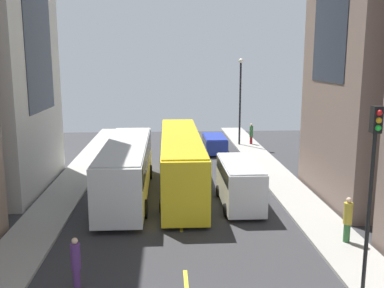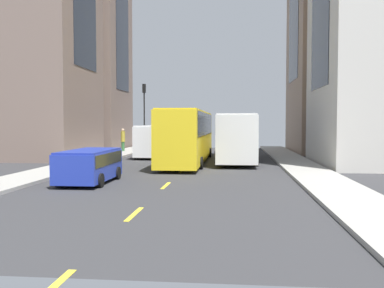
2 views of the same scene
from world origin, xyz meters
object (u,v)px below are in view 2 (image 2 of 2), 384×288
object	(u,v)px
city_bus_white	(236,133)
car_blue_0	(90,163)
pedestrian_crossing_near	(245,140)
traffic_light_near_corner	(144,104)
streetcar_yellow	(189,132)
delivery_van_white	(153,139)
pedestrian_walking_far	(123,139)

from	to	relation	value
city_bus_white	car_blue_0	xyz separation A→B (m)	(6.80, 12.53, -1.11)
pedestrian_crossing_near	traffic_light_near_corner	distance (m)	10.98
pedestrian_crossing_near	city_bus_white	bearing A→B (deg)	-150.23
city_bus_white	streetcar_yellow	bearing A→B (deg)	24.22
streetcar_yellow	car_blue_0	bearing A→B (deg)	72.72
streetcar_yellow	delivery_van_white	world-z (taller)	streetcar_yellow
delivery_van_white	pedestrian_walking_far	xyz separation A→B (m)	(3.98, -5.69, -0.25)
streetcar_yellow	pedestrian_walking_far	world-z (taller)	streetcar_yellow
city_bus_white	car_blue_0	bearing A→B (deg)	61.52
car_blue_0	pedestrian_crossing_near	world-z (taller)	pedestrian_crossing_near
pedestrian_crossing_near	pedestrian_walking_far	xyz separation A→B (m)	(11.47, 3.37, 0.17)
traffic_light_near_corner	city_bus_white	bearing A→B (deg)	127.92
pedestrian_walking_far	delivery_van_white	bearing A→B (deg)	142.38
streetcar_yellow	car_blue_0	distance (m)	11.60
city_bus_white	car_blue_0	world-z (taller)	city_bus_white
city_bus_white	traffic_light_near_corner	size ratio (longest dim) A/B	1.87
city_bus_white	delivery_van_white	bearing A→B (deg)	-18.24
delivery_van_white	car_blue_0	bearing A→B (deg)	89.35
pedestrian_crossing_near	streetcar_yellow	bearing A→B (deg)	-164.19
delivery_van_white	pedestrian_crossing_near	bearing A→B (deg)	-129.58
delivery_van_white	traffic_light_near_corner	world-z (taller)	traffic_light_near_corner
city_bus_white	streetcar_yellow	distance (m)	3.70
streetcar_yellow	delivery_van_white	bearing A→B (deg)	-48.65
city_bus_white	traffic_light_near_corner	bearing A→B (deg)	-52.08
city_bus_white	pedestrian_crossing_near	xyz separation A→B (m)	(-0.86, -11.25, -0.92)
city_bus_white	pedestrian_crossing_near	bearing A→B (deg)	-94.38
city_bus_white	car_blue_0	distance (m)	14.30
city_bus_white	car_blue_0	size ratio (longest dim) A/B	2.81
pedestrian_crossing_near	traffic_light_near_corner	world-z (taller)	traffic_light_near_corner
streetcar_yellow	city_bus_white	bearing A→B (deg)	-155.78
city_bus_white	traffic_light_near_corner	xyz separation A→B (m)	(9.46, -12.15, 2.71)
pedestrian_walking_far	traffic_light_near_corner	distance (m)	5.61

